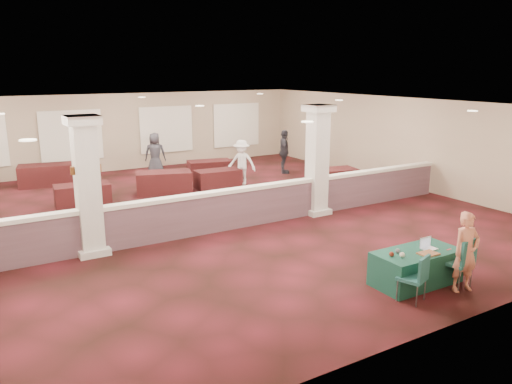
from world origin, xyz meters
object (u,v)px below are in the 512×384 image
far_table_front_center (218,179)px  far_table_back_left (47,175)px  attendee_b (242,162)px  attendee_d (155,154)px  conf_chair_side (417,275)px  near_table (416,267)px  attendee_c (284,152)px  woman (466,252)px  far_table_front_left (83,195)px  far_table_back_center (164,182)px  far_table_back_right (210,169)px  conf_chair_main (462,259)px  far_table_front_right (332,178)px

far_table_front_center → far_table_back_left: size_ratio=0.83×
attendee_b → attendee_d: attendee_d is taller
conf_chair_side → near_table: bearing=22.4°
near_table → attendee_c: 11.07m
woman → far_table_front_center: bearing=102.8°
attendee_b → attendee_c: bearing=66.5°
far_table_front_left → far_table_front_center: (4.74, 0.00, -0.01)m
attendee_b → far_table_front_center: bearing=-132.8°
far_table_front_left → attendee_c: size_ratio=0.93×
far_table_back_left → far_table_back_center: (3.28, -3.30, -0.01)m
attendee_b → far_table_back_right: bearing=153.8°
attendee_b → conf_chair_side: bearing=-54.0°
far_table_back_center → near_table: bearing=-80.5°
conf_chair_main → far_table_back_left: 14.66m
conf_chair_main → attendee_d: bearing=89.9°
attendee_c → attendee_d: 5.22m
conf_chair_side → attendee_c: bearing=48.4°
near_table → far_table_back_center: size_ratio=0.95×
far_table_front_right → attendee_d: attendee_d is taller
woman → far_table_front_left: 11.34m
near_table → far_table_back_right: same height
conf_chair_main → far_table_back_left: conf_chair_main is taller
conf_chair_side → woman: size_ratio=0.58×
far_table_back_center → far_table_back_right: far_table_back_center is taller
near_table → attendee_b: attendee_b is taller
near_table → woman: 0.99m
far_table_back_left → attendee_c: size_ratio=1.08×
conf_chair_main → conf_chair_side: size_ratio=1.13×
far_table_back_right → attendee_c: (2.98, -0.81, 0.55)m
far_table_back_left → attendee_b: bearing=-29.2°
far_table_front_center → far_table_back_center: size_ratio=0.86×
far_table_front_left → far_table_back_left: (-0.52, 3.50, 0.05)m
near_table → far_table_front_right: 8.25m
attendee_c → attendee_d: (-4.64, 2.40, -0.04)m
far_table_front_right → attendee_b: 3.37m
near_table → far_table_front_left: near_table is taller
woman → far_table_back_center: woman is taller
attendee_c → far_table_front_left: bearing=126.7°
far_table_back_center → attendee_d: (0.81, 3.07, 0.48)m
near_table → far_table_back_right: 11.21m
near_table → far_table_front_left: size_ratio=1.07×
far_table_front_left → far_table_back_left: far_table_back_left is taller
attendee_d → far_table_front_left: bearing=65.6°
near_table → far_table_front_left: bearing=115.6°
conf_chair_side → far_table_front_center: 10.13m
woman → attendee_b: (0.81, 10.20, 0.04)m
far_table_front_left → far_table_front_right: 8.53m
conf_chair_side → far_table_back_left: size_ratio=0.47×
conf_chair_side → far_table_front_right: (4.49, 7.88, -0.19)m
woman → far_table_front_right: 8.67m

